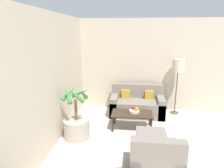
{
  "coord_description": "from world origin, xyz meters",
  "views": [
    {
      "loc": [
        -1.48,
        0.77,
        2.3
      ],
      "look_at": [
        -2.04,
        5.76,
        1.0
      ],
      "focal_mm": 32.0,
      "sensor_mm": 36.0,
      "label": 1
    }
  ],
  "objects_px": {
    "potted_palm": "(77,124)",
    "apple_green": "(137,108)",
    "apple_red": "(133,108)",
    "armchair": "(155,162)",
    "fruit_bowl": "(134,111)",
    "orange_fruit": "(136,109)",
    "floor_lamp": "(178,68)",
    "coffee_table": "(132,115)",
    "sofa_loveseat": "(137,105)",
    "ottoman": "(151,140)"
  },
  "relations": [
    {
      "from": "potted_palm",
      "to": "apple_green",
      "type": "xyz_separation_m",
      "value": [
        1.32,
        0.7,
        0.16
      ]
    },
    {
      "from": "apple_red",
      "to": "armchair",
      "type": "xyz_separation_m",
      "value": [
        0.37,
        -1.76,
        -0.24
      ]
    },
    {
      "from": "potted_palm",
      "to": "fruit_bowl",
      "type": "xyz_separation_m",
      "value": [
        1.27,
        0.63,
        0.1
      ]
    },
    {
      "from": "fruit_bowl",
      "to": "apple_green",
      "type": "xyz_separation_m",
      "value": [
        0.05,
        0.07,
        0.06
      ]
    },
    {
      "from": "orange_fruit",
      "to": "floor_lamp",
      "type": "bearing_deg",
      "value": 44.33
    },
    {
      "from": "floor_lamp",
      "to": "fruit_bowl",
      "type": "bearing_deg",
      "value": -137.79
    },
    {
      "from": "coffee_table",
      "to": "orange_fruit",
      "type": "bearing_deg",
      "value": 4.85
    },
    {
      "from": "apple_red",
      "to": "orange_fruit",
      "type": "distance_m",
      "value": 0.12
    },
    {
      "from": "sofa_loveseat",
      "to": "floor_lamp",
      "type": "bearing_deg",
      "value": 11.35
    },
    {
      "from": "armchair",
      "to": "ottoman",
      "type": "height_order",
      "value": "armchair"
    },
    {
      "from": "fruit_bowl",
      "to": "ottoman",
      "type": "distance_m",
      "value": 0.99
    },
    {
      "from": "sofa_loveseat",
      "to": "floor_lamp",
      "type": "relative_size",
      "value": 0.94
    },
    {
      "from": "orange_fruit",
      "to": "ottoman",
      "type": "bearing_deg",
      "value": -70.86
    },
    {
      "from": "orange_fruit",
      "to": "coffee_table",
      "type": "bearing_deg",
      "value": -175.15
    },
    {
      "from": "potted_palm",
      "to": "sofa_loveseat",
      "type": "xyz_separation_m",
      "value": [
        1.35,
        1.49,
        -0.04
      ]
    },
    {
      "from": "potted_palm",
      "to": "coffee_table",
      "type": "bearing_deg",
      "value": 25.79
    },
    {
      "from": "apple_green",
      "to": "fruit_bowl",
      "type": "bearing_deg",
      "value": -128.83
    },
    {
      "from": "fruit_bowl",
      "to": "apple_red",
      "type": "height_order",
      "value": "apple_red"
    },
    {
      "from": "coffee_table",
      "to": "fruit_bowl",
      "type": "relative_size",
      "value": 3.88
    },
    {
      "from": "potted_palm",
      "to": "floor_lamp",
      "type": "xyz_separation_m",
      "value": [
        2.45,
        1.71,
        1.01
      ]
    },
    {
      "from": "apple_red",
      "to": "armchair",
      "type": "height_order",
      "value": "armchair"
    },
    {
      "from": "sofa_loveseat",
      "to": "fruit_bowl",
      "type": "distance_m",
      "value": 0.87
    },
    {
      "from": "ottoman",
      "to": "orange_fruit",
      "type": "bearing_deg",
      "value": 109.14
    },
    {
      "from": "fruit_bowl",
      "to": "armchair",
      "type": "distance_m",
      "value": 1.75
    },
    {
      "from": "sofa_loveseat",
      "to": "ottoman",
      "type": "distance_m",
      "value": 1.77
    },
    {
      "from": "coffee_table",
      "to": "armchair",
      "type": "bearing_deg",
      "value": -76.52
    },
    {
      "from": "potted_palm",
      "to": "apple_red",
      "type": "relative_size",
      "value": 15.74
    },
    {
      "from": "sofa_loveseat",
      "to": "coffee_table",
      "type": "relative_size",
      "value": 1.52
    },
    {
      "from": "sofa_loveseat",
      "to": "armchair",
      "type": "bearing_deg",
      "value": -84.08
    },
    {
      "from": "apple_red",
      "to": "orange_fruit",
      "type": "relative_size",
      "value": 0.97
    },
    {
      "from": "apple_green",
      "to": "armchair",
      "type": "relative_size",
      "value": 0.09
    },
    {
      "from": "floor_lamp",
      "to": "potted_palm",
      "type": "bearing_deg",
      "value": -145.18
    },
    {
      "from": "ottoman",
      "to": "potted_palm",
      "type": "bearing_deg",
      "value": 170.94
    },
    {
      "from": "sofa_loveseat",
      "to": "coffee_table",
      "type": "height_order",
      "value": "sofa_loveseat"
    },
    {
      "from": "ottoman",
      "to": "apple_red",
      "type": "bearing_deg",
      "value": 111.47
    },
    {
      "from": "apple_red",
      "to": "orange_fruit",
      "type": "height_order",
      "value": "orange_fruit"
    },
    {
      "from": "coffee_table",
      "to": "armchair",
      "type": "relative_size",
      "value": 1.22
    },
    {
      "from": "floor_lamp",
      "to": "armchair",
      "type": "bearing_deg",
      "value": -106.79
    },
    {
      "from": "apple_green",
      "to": "armchair",
      "type": "xyz_separation_m",
      "value": [
        0.29,
        -1.77,
        -0.24
      ]
    },
    {
      "from": "ottoman",
      "to": "armchair",
      "type": "bearing_deg",
      "value": -89.9
    },
    {
      "from": "coffee_table",
      "to": "apple_green",
      "type": "distance_m",
      "value": 0.21
    },
    {
      "from": "coffee_table",
      "to": "armchair",
      "type": "xyz_separation_m",
      "value": [
        0.4,
        -1.66,
        -0.09
      ]
    },
    {
      "from": "fruit_bowl",
      "to": "armchair",
      "type": "height_order",
      "value": "armchair"
    },
    {
      "from": "apple_red",
      "to": "apple_green",
      "type": "distance_m",
      "value": 0.08
    },
    {
      "from": "armchair",
      "to": "apple_green",
      "type": "bearing_deg",
      "value": 99.37
    },
    {
      "from": "coffee_table",
      "to": "orange_fruit",
      "type": "xyz_separation_m",
      "value": [
        0.1,
        0.01,
        0.15
      ]
    },
    {
      "from": "ottoman",
      "to": "coffee_table",
      "type": "bearing_deg",
      "value": 115.17
    },
    {
      "from": "floor_lamp",
      "to": "sofa_loveseat",
      "type": "bearing_deg",
      "value": -168.65
    },
    {
      "from": "armchair",
      "to": "fruit_bowl",
      "type": "bearing_deg",
      "value": 101.52
    },
    {
      "from": "floor_lamp",
      "to": "apple_red",
      "type": "bearing_deg",
      "value": -139.97
    }
  ]
}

